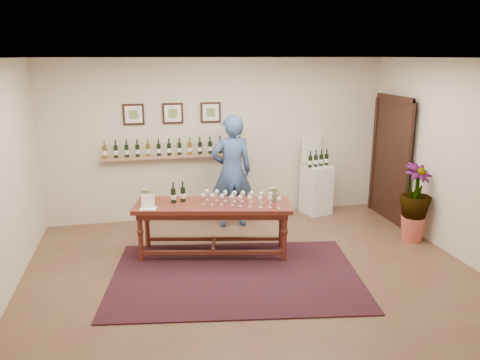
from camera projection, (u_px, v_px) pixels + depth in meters
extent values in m
plane|color=brown|center=(253.00, 275.00, 6.23)|extent=(6.00, 6.00, 0.00)
plane|color=beige|center=(219.00, 139.00, 8.23)|extent=(6.00, 0.00, 6.00)
plane|color=beige|center=(334.00, 252.00, 3.51)|extent=(6.00, 0.00, 6.00)
plane|color=beige|center=(463.00, 162.00, 6.50)|extent=(0.00, 5.00, 5.00)
plane|color=silver|center=(255.00, 58.00, 5.51)|extent=(6.00, 6.00, 0.00)
cube|color=tan|center=(175.00, 156.00, 8.05)|extent=(2.50, 0.16, 0.04)
cube|color=black|center=(393.00, 161.00, 8.18)|extent=(0.10, 1.00, 2.10)
cube|color=black|center=(390.00, 161.00, 8.17)|extent=(0.04, 1.12, 2.22)
cube|color=black|center=(134.00, 114.00, 7.78)|extent=(0.35, 0.03, 0.35)
cube|color=white|center=(134.00, 114.00, 7.77)|extent=(0.28, 0.01, 0.28)
cube|color=olive|center=(134.00, 115.00, 7.76)|extent=(0.15, 0.00, 0.15)
cube|color=black|center=(173.00, 113.00, 7.92)|extent=(0.35, 0.03, 0.35)
cube|color=white|center=(173.00, 113.00, 7.90)|extent=(0.28, 0.01, 0.28)
cube|color=olive|center=(173.00, 114.00, 7.90)|extent=(0.15, 0.00, 0.15)
cube|color=black|center=(211.00, 112.00, 8.05)|extent=(0.35, 0.03, 0.35)
cube|color=white|center=(211.00, 113.00, 8.04)|extent=(0.28, 0.01, 0.28)
cube|color=olive|center=(211.00, 113.00, 8.03)|extent=(0.15, 0.00, 0.15)
cube|color=#4D170D|center=(236.00, 276.00, 6.19)|extent=(3.54, 2.64, 0.02)
cube|color=#4E2113|center=(213.00, 205.00, 6.68)|extent=(2.32, 1.15, 0.06)
cube|color=#4E2113|center=(213.00, 210.00, 6.70)|extent=(2.17, 1.01, 0.10)
cylinder|color=#4E2113|center=(140.00, 238.00, 6.53)|extent=(0.08, 0.08, 0.73)
cylinder|color=#4E2113|center=(285.00, 238.00, 6.54)|extent=(0.08, 0.08, 0.73)
cylinder|color=#4E2113|center=(147.00, 225.00, 7.02)|extent=(0.08, 0.08, 0.73)
cylinder|color=#4E2113|center=(281.00, 225.00, 7.03)|extent=(0.08, 0.08, 0.73)
cube|color=#4E2113|center=(213.00, 252.00, 6.59)|extent=(1.98, 0.47, 0.05)
cube|color=#4E2113|center=(214.00, 239.00, 7.08)|extent=(1.98, 0.47, 0.05)
cube|color=#4E2113|center=(214.00, 245.00, 6.84)|extent=(0.15, 0.50, 0.05)
cube|color=white|center=(148.00, 201.00, 6.44)|extent=(0.25, 0.20, 0.20)
cube|color=white|center=(316.00, 189.00, 8.58)|extent=(0.55, 0.55, 0.90)
cube|color=white|center=(311.00, 149.00, 8.51)|extent=(0.40, 0.13, 0.57)
cone|color=#BE4F3F|center=(412.00, 229.00, 7.34)|extent=(0.37, 0.37, 0.39)
imported|color=#203C18|center=(416.00, 196.00, 7.20)|extent=(0.73, 0.73, 0.68)
imported|color=#375383|center=(232.00, 172.00, 7.80)|extent=(0.70, 0.46, 1.90)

